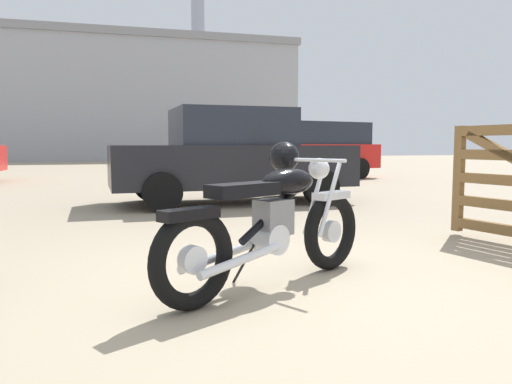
{
  "coord_description": "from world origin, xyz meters",
  "views": [
    {
      "loc": [
        -1.29,
        -3.32,
        1.03
      ],
      "look_at": [
        0.05,
        0.99,
        0.6
      ],
      "focal_mm": 34.7,
      "sensor_mm": 36.0,
      "label": 1
    }
  ],
  "objects": [
    {
      "name": "white_estate_far",
      "position": [
        0.91,
        5.23,
        0.84
      ],
      "size": [
        4.23,
        1.99,
        1.67
      ],
      "rotation": [
        0.0,
        0.0,
        0.02
      ],
      "color": "black",
      "rests_on": "ground_plane"
    },
    {
      "name": "blue_hatchback_right",
      "position": [
        4.72,
        10.84,
        0.94
      ],
      "size": [
        4.94,
        2.61,
        1.74
      ],
      "rotation": [
        0.0,
        0.0,
        3.33
      ],
      "color": "black",
      "rests_on": "ground_plane"
    },
    {
      "name": "ground_plane",
      "position": [
        0.0,
        0.0,
        0.0
      ],
      "size": [
        80.0,
        80.0,
        0.0
      ],
      "primitive_type": "plane",
      "color": "gray"
    },
    {
      "name": "vintage_motorcycle",
      "position": [
        -0.1,
        0.08,
        0.49
      ],
      "size": [
        1.89,
        1.14,
        1.07
      ],
      "rotation": [
        0.0,
        0.0,
        0.48
      ],
      "color": "black",
      "rests_on": "ground_plane"
    },
    {
      "name": "industrial_building",
      "position": [
        0.41,
        37.0,
        4.33
      ],
      "size": [
        24.44,
        14.57,
        17.53
      ],
      "rotation": [
        0.0,
        0.0,
        -0.02
      ],
      "color": "#9EA0A8",
      "rests_on": "ground_plane"
    }
  ]
}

